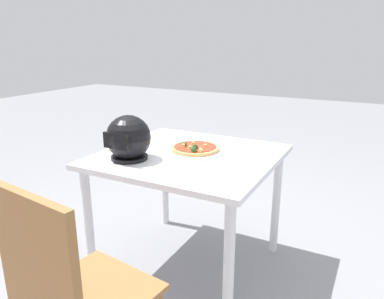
{
  "coord_description": "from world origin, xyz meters",
  "views": [
    {
      "loc": [
        -0.92,
        1.72,
        1.32
      ],
      "look_at": [
        -0.01,
        -0.03,
        0.73
      ],
      "focal_mm": 34.3,
      "sensor_mm": 36.0,
      "label": 1
    }
  ],
  "objects": [
    {
      "name": "ground_plane",
      "position": [
        0.0,
        0.0,
        0.0
      ],
      "size": [
        14.0,
        14.0,
        0.0
      ],
      "primitive_type": "plane",
      "color": "gray"
    },
    {
      "name": "dining_table",
      "position": [
        0.0,
        0.0,
        0.62
      ],
      "size": [
        0.94,
        0.9,
        0.71
      ],
      "color": "white",
      "rests_on": "ground"
    },
    {
      "name": "pizza_plate",
      "position": [
        -0.01,
        -0.05,
        0.72
      ],
      "size": [
        0.34,
        0.34,
        0.01
      ],
      "primitive_type": "cylinder",
      "color": "white",
      "rests_on": "dining_table"
    },
    {
      "name": "pizza",
      "position": [
        -0.01,
        -0.05,
        0.73
      ],
      "size": [
        0.27,
        0.27,
        0.05
      ],
      "color": "tan",
      "rests_on": "pizza_plate"
    },
    {
      "name": "motorcycle_helmet",
      "position": [
        0.24,
        0.23,
        0.82
      ],
      "size": [
        0.24,
        0.24,
        0.24
      ],
      "color": "black",
      "rests_on": "dining_table"
    },
    {
      "name": "chair_far",
      "position": [
        -0.07,
        0.99,
        0.51
      ],
      "size": [
        0.45,
        0.45,
        0.9
      ],
      "color": "#996638",
      "rests_on": "ground"
    }
  ]
}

